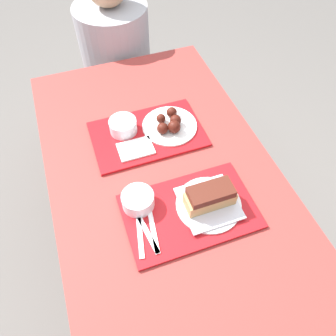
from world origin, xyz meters
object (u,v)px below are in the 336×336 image
object	(u,v)px
bowl_coleslaw_near	(138,200)
person_seated_across	(115,45)
bowl_coleslaw_far	(123,125)
tray_far	(147,134)
wings_plate_far	(170,124)
brisket_sandwich_plate	(209,200)
tray_near	(189,211)

from	to	relation	value
bowl_coleslaw_near	person_seated_across	world-z (taller)	person_seated_across
bowl_coleslaw_near	bowl_coleslaw_far	bearing A→B (deg)	83.32
tray_far	bowl_coleslaw_near	xyz separation A→B (m)	(-0.12, -0.31, 0.04)
tray_far	person_seated_across	world-z (taller)	person_seated_across
tray_far	bowl_coleslaw_near	size ratio (longest dim) A/B	4.05
bowl_coleslaw_near	person_seated_across	xyz separation A→B (m)	(0.17, 1.05, -0.10)
wings_plate_far	person_seated_across	xyz separation A→B (m)	(-0.05, 0.74, -0.08)
bowl_coleslaw_far	person_seated_across	world-z (taller)	person_seated_across
tray_far	bowl_coleslaw_far	bearing A→B (deg)	151.71
bowl_coleslaw_near	person_seated_across	size ratio (longest dim) A/B	0.16
tray_far	brisket_sandwich_plate	bearing A→B (deg)	-75.53
tray_far	bowl_coleslaw_far	size ratio (longest dim) A/B	4.05
tray_near	wings_plate_far	world-z (taller)	wings_plate_far
wings_plate_far	brisket_sandwich_plate	bearing A→B (deg)	-89.92
brisket_sandwich_plate	tray_near	bearing A→B (deg)	178.48
brisket_sandwich_plate	person_seated_across	bearing A→B (deg)	92.76
tray_far	wings_plate_far	distance (m)	0.10
tray_near	bowl_coleslaw_far	distance (m)	0.45
bowl_coleslaw_near	bowl_coleslaw_far	distance (m)	0.35
wings_plate_far	bowl_coleslaw_far	bearing A→B (deg)	166.83
tray_near	bowl_coleslaw_near	distance (m)	0.18
person_seated_across	tray_far	bearing A→B (deg)	-93.47
tray_near	tray_far	bearing A→B (deg)	94.63
tray_near	brisket_sandwich_plate	bearing A→B (deg)	-1.52
brisket_sandwich_plate	bowl_coleslaw_near	bearing A→B (deg)	160.02
bowl_coleslaw_far	wings_plate_far	xyz separation A→B (m)	(0.18, -0.04, -0.01)
tray_far	bowl_coleslaw_near	distance (m)	0.33
bowl_coleslaw_near	wings_plate_far	bearing A→B (deg)	54.05
tray_far	brisket_sandwich_plate	xyz separation A→B (m)	(0.10, -0.39, 0.04)
tray_far	bowl_coleslaw_far	world-z (taller)	bowl_coleslaw_far
tray_near	brisket_sandwich_plate	xyz separation A→B (m)	(0.07, -0.00, 0.04)
bowl_coleslaw_near	tray_near	bearing A→B (deg)	-27.17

